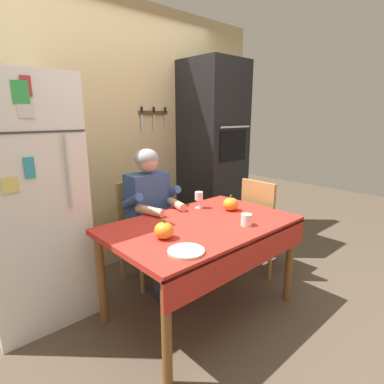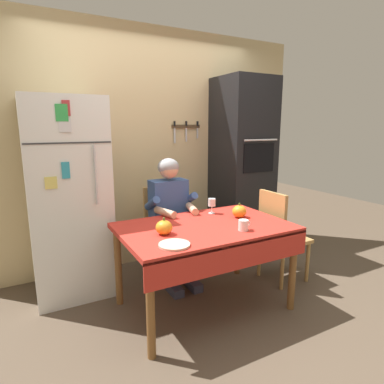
% 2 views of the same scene
% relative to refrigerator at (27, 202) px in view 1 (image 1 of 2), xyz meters
% --- Properties ---
extents(ground_plane, '(10.00, 10.00, 0.00)m').
position_rel_refrigerator_xyz_m(ground_plane, '(0.95, -0.96, -0.90)').
color(ground_plane, brown).
rests_on(ground_plane, ground).
extents(back_wall_assembly, '(3.70, 0.13, 2.60)m').
position_rel_refrigerator_xyz_m(back_wall_assembly, '(1.00, 0.39, 0.40)').
color(back_wall_assembly, '#D1B784').
rests_on(back_wall_assembly, ground).
extents(refrigerator, '(0.68, 0.71, 1.80)m').
position_rel_refrigerator_xyz_m(refrigerator, '(0.00, 0.00, 0.00)').
color(refrigerator, white).
rests_on(refrigerator, ground).
extents(wall_oven, '(0.60, 0.64, 2.10)m').
position_rel_refrigerator_xyz_m(wall_oven, '(2.00, 0.04, 0.15)').
color(wall_oven, black).
rests_on(wall_oven, ground).
extents(dining_table, '(1.40, 0.90, 0.74)m').
position_rel_refrigerator_xyz_m(dining_table, '(0.95, -0.88, -0.24)').
color(dining_table, brown).
rests_on(dining_table, ground).
extents(chair_behind_person, '(0.40, 0.40, 0.93)m').
position_rel_refrigerator_xyz_m(chair_behind_person, '(0.91, -0.09, -0.39)').
color(chair_behind_person, tan).
rests_on(chair_behind_person, ground).
extents(seated_person, '(0.47, 0.55, 1.25)m').
position_rel_refrigerator_xyz_m(seated_person, '(0.91, -0.28, -0.16)').
color(seated_person, '#38384C').
rests_on(seated_person, ground).
extents(chair_right_side, '(0.40, 0.40, 0.93)m').
position_rel_refrigerator_xyz_m(chair_right_side, '(1.85, -0.79, -0.39)').
color(chair_right_side, tan).
rests_on(chair_right_side, ground).
extents(coffee_mug, '(0.11, 0.08, 0.09)m').
position_rel_refrigerator_xyz_m(coffee_mug, '(1.15, -1.12, -0.12)').
color(coffee_mug, white).
rests_on(coffee_mug, dining_table).
extents(wine_glass, '(0.07, 0.07, 0.14)m').
position_rel_refrigerator_xyz_m(wine_glass, '(1.19, -0.58, -0.06)').
color(wine_glass, white).
rests_on(wine_glass, dining_table).
extents(pumpkin_large, '(0.13, 0.13, 0.13)m').
position_rel_refrigerator_xyz_m(pumpkin_large, '(1.34, -0.81, -0.10)').
color(pumpkin_large, orange).
rests_on(pumpkin_large, dining_table).
extents(pumpkin_medium, '(0.13, 0.13, 0.13)m').
position_rel_refrigerator_xyz_m(pumpkin_medium, '(0.56, -0.91, -0.10)').
color(pumpkin_medium, orange).
rests_on(pumpkin_medium, dining_table).
extents(serving_tray, '(0.22, 0.22, 0.02)m').
position_rel_refrigerator_xyz_m(serving_tray, '(0.53, -1.17, -0.15)').
color(serving_tray, beige).
rests_on(serving_tray, dining_table).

